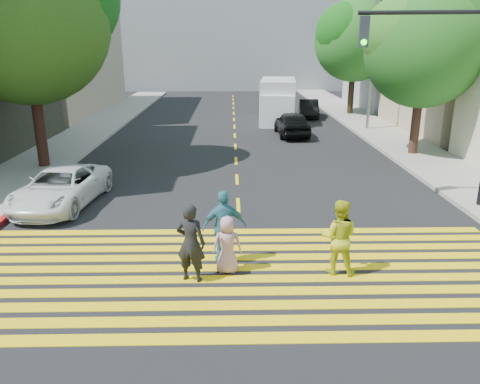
{
  "coord_description": "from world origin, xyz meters",
  "views": [
    {
      "loc": [
        -0.22,
        -8.32,
        5.0
      ],
      "look_at": [
        0.0,
        3.0,
        1.4
      ],
      "focal_mm": 35.0,
      "sensor_mm": 36.0,
      "label": 1
    }
  ],
  "objects_px": {
    "tree_left": "(27,11)",
    "silver_car": "(272,99)",
    "pedestrian_man": "(191,243)",
    "traffic_signal": "(458,77)",
    "tree_right_near": "(427,42)",
    "dark_car_near": "(292,124)",
    "white_van": "(278,102)",
    "pedestrian_child": "(227,245)",
    "pedestrian_woman": "(338,237)",
    "tree_right_far": "(356,36)",
    "pedestrian_extra": "(224,227)",
    "white_sedan": "(61,187)",
    "dark_car_parked": "(309,109)"
  },
  "relations": [
    {
      "from": "tree_left",
      "to": "silver_car",
      "type": "relative_size",
      "value": 1.95
    },
    {
      "from": "pedestrian_man",
      "to": "traffic_signal",
      "type": "height_order",
      "value": "traffic_signal"
    },
    {
      "from": "tree_left",
      "to": "tree_right_near",
      "type": "height_order",
      "value": "tree_left"
    },
    {
      "from": "tree_right_near",
      "to": "silver_car",
      "type": "distance_m",
      "value": 18.95
    },
    {
      "from": "dark_car_near",
      "to": "white_van",
      "type": "bearing_deg",
      "value": -88.28
    },
    {
      "from": "pedestrian_child",
      "to": "dark_car_near",
      "type": "bearing_deg",
      "value": -101.51
    },
    {
      "from": "tree_right_near",
      "to": "pedestrian_child",
      "type": "xyz_separation_m",
      "value": [
        -8.63,
        -11.48,
        -4.4
      ]
    },
    {
      "from": "tree_left",
      "to": "pedestrian_woman",
      "type": "xyz_separation_m",
      "value": [
        10.12,
        -9.56,
        -5.29
      ]
    },
    {
      "from": "tree_right_near",
      "to": "tree_left",
      "type": "bearing_deg",
      "value": -172.96
    },
    {
      "from": "tree_right_near",
      "to": "traffic_signal",
      "type": "relative_size",
      "value": 1.2
    },
    {
      "from": "tree_right_far",
      "to": "pedestrian_woman",
      "type": "distance_m",
      "value": 25.75
    },
    {
      "from": "tree_right_far",
      "to": "dark_car_near",
      "type": "distance_m",
      "value": 10.67
    },
    {
      "from": "pedestrian_man",
      "to": "dark_car_near",
      "type": "xyz_separation_m",
      "value": [
        4.34,
        16.89,
        -0.19
      ]
    },
    {
      "from": "pedestrian_extra",
      "to": "white_van",
      "type": "relative_size",
      "value": 0.3
    },
    {
      "from": "pedestrian_child",
      "to": "dark_car_near",
      "type": "height_order",
      "value": "dark_car_near"
    },
    {
      "from": "tree_right_far",
      "to": "pedestrian_extra",
      "type": "xyz_separation_m",
      "value": [
        -8.91,
        -23.92,
        -4.6
      ]
    },
    {
      "from": "traffic_signal",
      "to": "tree_right_near",
      "type": "bearing_deg",
      "value": 84.02
    },
    {
      "from": "pedestrian_woman",
      "to": "dark_car_near",
      "type": "xyz_separation_m",
      "value": [
        1.06,
        16.59,
        -0.17
      ]
    },
    {
      "from": "tree_right_far",
      "to": "white_sedan",
      "type": "bearing_deg",
      "value": -125.77
    },
    {
      "from": "pedestrian_child",
      "to": "silver_car",
      "type": "relative_size",
      "value": 0.29
    },
    {
      "from": "pedestrian_extra",
      "to": "silver_car",
      "type": "xyz_separation_m",
      "value": [
        3.56,
        28.67,
        -0.21
      ]
    },
    {
      "from": "pedestrian_woman",
      "to": "dark_car_near",
      "type": "height_order",
      "value": "pedestrian_woman"
    },
    {
      "from": "tree_left",
      "to": "traffic_signal",
      "type": "relative_size",
      "value": 1.46
    },
    {
      "from": "tree_right_far",
      "to": "dark_car_near",
      "type": "bearing_deg",
      "value": -123.7
    },
    {
      "from": "dark_car_parked",
      "to": "traffic_signal",
      "type": "height_order",
      "value": "traffic_signal"
    },
    {
      "from": "white_sedan",
      "to": "dark_car_parked",
      "type": "bearing_deg",
      "value": 65.95
    },
    {
      "from": "dark_car_parked",
      "to": "tree_right_far",
      "type": "bearing_deg",
      "value": 22.86
    },
    {
      "from": "pedestrian_child",
      "to": "dark_car_parked",
      "type": "height_order",
      "value": "pedestrian_child"
    },
    {
      "from": "dark_car_near",
      "to": "white_van",
      "type": "height_order",
      "value": "white_van"
    },
    {
      "from": "pedestrian_child",
      "to": "pedestrian_extra",
      "type": "height_order",
      "value": "pedestrian_extra"
    },
    {
      "from": "pedestrian_woman",
      "to": "dark_car_near",
      "type": "relative_size",
      "value": 0.43
    },
    {
      "from": "tree_right_near",
      "to": "dark_car_near",
      "type": "height_order",
      "value": "tree_right_near"
    },
    {
      "from": "pedestrian_woman",
      "to": "white_van",
      "type": "distance_m",
      "value": 21.66
    },
    {
      "from": "tree_left",
      "to": "traffic_signal",
      "type": "xyz_separation_m",
      "value": [
        14.43,
        -5.19,
        -2.11
      ]
    },
    {
      "from": "dark_car_parked",
      "to": "pedestrian_man",
      "type": "bearing_deg",
      "value": -98.76
    },
    {
      "from": "pedestrian_man",
      "to": "dark_car_near",
      "type": "bearing_deg",
      "value": -88.67
    },
    {
      "from": "tree_left",
      "to": "traffic_signal",
      "type": "height_order",
      "value": "tree_left"
    },
    {
      "from": "tree_left",
      "to": "pedestrian_child",
      "type": "distance_m",
      "value": 13.34
    },
    {
      "from": "tree_right_near",
      "to": "white_sedan",
      "type": "distance_m",
      "value": 16.16
    },
    {
      "from": "pedestrian_extra",
      "to": "silver_car",
      "type": "height_order",
      "value": "pedestrian_extra"
    },
    {
      "from": "traffic_signal",
      "to": "pedestrian_woman",
      "type": "bearing_deg",
      "value": -126.28
    },
    {
      "from": "pedestrian_woman",
      "to": "pedestrian_child",
      "type": "distance_m",
      "value": 2.5
    },
    {
      "from": "pedestrian_man",
      "to": "pedestrian_child",
      "type": "height_order",
      "value": "pedestrian_man"
    },
    {
      "from": "silver_car",
      "to": "pedestrian_child",
      "type": "bearing_deg",
      "value": 87.7
    },
    {
      "from": "tree_right_far",
      "to": "tree_left",
      "type": "bearing_deg",
      "value": -137.74
    },
    {
      "from": "pedestrian_extra",
      "to": "pedestrian_man",
      "type": "bearing_deg",
      "value": 42.86
    },
    {
      "from": "pedestrian_child",
      "to": "pedestrian_woman",
      "type": "bearing_deg",
      "value": 178.55
    },
    {
      "from": "tree_right_near",
      "to": "white_sedan",
      "type": "relative_size",
      "value": 1.72
    },
    {
      "from": "pedestrian_woman",
      "to": "traffic_signal",
      "type": "bearing_deg",
      "value": -120.99
    },
    {
      "from": "tree_left",
      "to": "tree_right_far",
      "type": "relative_size",
      "value": 1.12
    }
  ]
}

